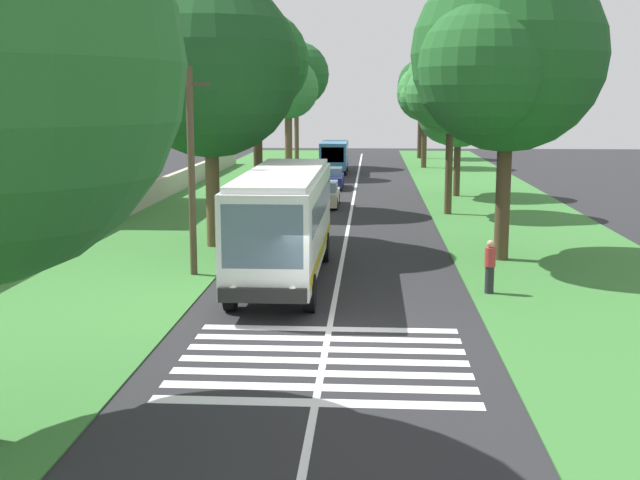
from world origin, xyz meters
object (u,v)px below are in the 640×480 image
trailing_minibus_0 (334,154)px  roadside_tree_left_4 (287,90)px  pedestrian (490,266)px  roadside_tree_left_0 (295,76)px  roadside_tree_right_2 (448,90)px  trailing_car_0 (323,195)px  trailing_car_1 (330,179)px  roadside_tree_right_3 (419,84)px  roadside_tree_right_4 (503,60)px  roadside_tree_right_1 (424,95)px  coach_bus (284,218)px  roadside_tree_left_2 (254,65)px  roadside_building (52,152)px  roadside_tree_left_1 (207,72)px  utility_pole (191,168)px  roadside_tree_right_0 (456,110)px

trailing_minibus_0 → roadside_tree_left_4: size_ratio=0.67×
pedestrian → roadside_tree_left_0: bearing=12.6°
roadside_tree_left_4 → roadside_tree_right_2: (-19.27, -10.29, -0.16)m
trailing_car_0 → trailing_car_1: same height
trailing_minibus_0 → roadside_tree_right_3: 19.19m
trailing_minibus_0 → roadside_tree_right_4: roadside_tree_right_4 is taller
roadside_tree_right_1 → roadside_tree_right_3: bearing=-1.1°
roadside_tree_left_4 → roadside_tree_right_1: bearing=-47.8°
roadside_tree_right_1 → trailing_minibus_0: bearing=125.9°
coach_bus → pedestrian: bearing=-102.4°
roadside_tree_right_1 → roadside_tree_right_4: bearing=-179.6°
pedestrian → roadside_tree_left_2: bearing=28.1°
trailing_car_0 → roadside_tree_left_0: 27.48m
roadside_building → coach_bus: bearing=-139.9°
roadside_tree_right_1 → pedestrian: 47.37m
roadside_tree_left_0 → roadside_tree_right_2: roadside_tree_left_0 is taller
trailing_car_0 → trailing_minibus_0: 20.85m
coach_bus → roadside_tree_left_1: roadside_tree_left_1 is taller
roadside_tree_left_0 → roadside_tree_right_2: (-29.06, -10.64, -1.43)m
roadside_tree_right_2 → pedestrian: 18.80m
roadside_tree_right_1 → roadside_tree_left_1: bearing=164.3°
roadside_tree_left_2 → utility_pole: (-16.51, -0.14, -4.06)m
roadside_tree_left_2 → roadside_tree_right_3: 41.03m
trailing_car_0 → trailing_car_1: size_ratio=1.00×
roadside_tree_left_4 → roadside_tree_right_4: size_ratio=0.81×
roadside_tree_right_0 → roadside_building: roadside_tree_right_0 is taller
roadside_tree_right_1 → roadside_tree_right_4: size_ratio=0.79×
trailing_car_0 → roadside_tree_right_1: 27.77m
roadside_tree_right_2 → roadside_tree_right_3: bearing=-1.0°
roadside_tree_right_3 → utility_pole: size_ratio=1.37×
roadside_tree_right_2 → utility_pole: size_ratio=1.27×
roadside_tree_right_3 → utility_pole: 57.20m
trailing_car_0 → roadside_tree_right_1: bearing=-15.2°
trailing_car_0 → utility_pole: (-18.65, 3.38, 3.06)m
roadside_tree_left_1 → roadside_tree_right_3: roadside_tree_left_1 is taller
roadside_tree_right_2 → trailing_car_1: bearing=28.7°
trailing_car_0 → trailing_car_1: (9.39, 0.08, 0.00)m
trailing_minibus_0 → roadside_tree_left_2: (-22.97, 3.21, 6.23)m
roadside_tree_left_2 → roadside_tree_right_1: roadside_tree_left_2 is taller
roadside_tree_left_0 → roadside_tree_right_2: 30.99m
trailing_car_0 → roadside_tree_right_2: bearing=-113.3°
trailing_car_0 → trailing_minibus_0: trailing_minibus_0 is taller
roadside_tree_right_3 → roadside_tree_right_1: bearing=178.9°
coach_bus → roadside_tree_right_2: size_ratio=1.24×
trailing_minibus_0 → roadside_tree_right_3: bearing=-24.8°
roadside_tree_left_0 → roadside_building: size_ratio=0.90×
trailing_car_1 → roadside_tree_left_4: (7.02, 3.59, 5.96)m
roadside_building → roadside_tree_right_0: bearing=-72.1°
trailing_minibus_0 → roadside_tree_right_1: bearing=-54.1°
trailing_minibus_0 → utility_pole: 39.65m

